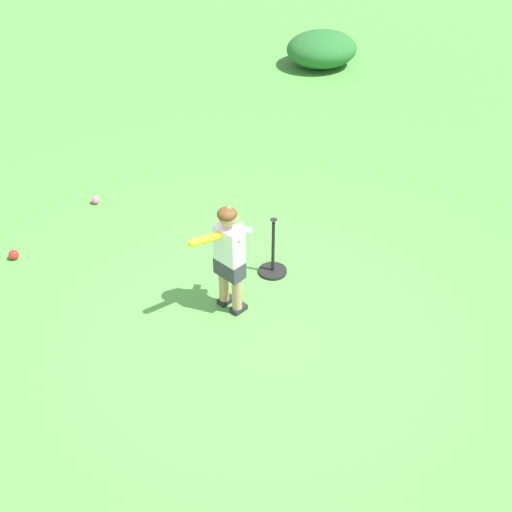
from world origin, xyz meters
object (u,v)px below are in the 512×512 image
(child_batter, at_px, (229,250))
(play_ball_midfield, at_px, (14,255))
(batting_tee, at_px, (273,264))
(play_ball_near_batter, at_px, (96,200))

(child_batter, height_order, play_ball_midfield, child_batter)
(play_ball_midfield, distance_m, batting_tee, 2.63)
(child_batter, distance_m, play_ball_midfield, 2.42)
(play_ball_midfield, bearing_deg, child_batter, 32.02)
(play_ball_near_batter, bearing_deg, play_ball_midfield, -69.02)
(play_ball_midfield, relative_size, batting_tee, 0.17)
(child_batter, bearing_deg, play_ball_near_batter, -177.93)
(play_ball_midfield, height_order, batting_tee, batting_tee)
(child_batter, relative_size, batting_tee, 1.74)
(play_ball_near_batter, bearing_deg, child_batter, 2.07)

